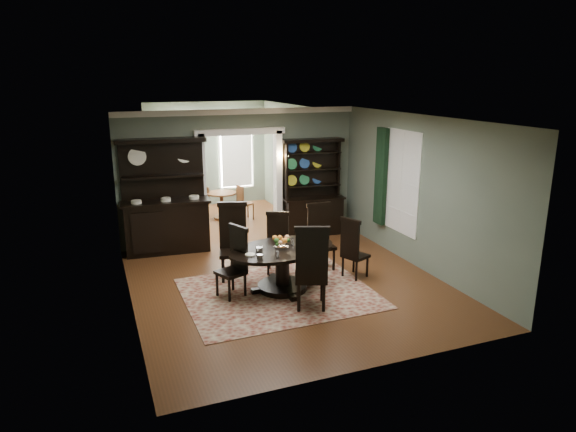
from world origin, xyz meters
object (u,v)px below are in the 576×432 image
Objects in this scene: dining_table at (282,261)px; sideboard at (166,213)px; parlor_table at (222,202)px; welsh_dresser at (313,200)px.

sideboard is (-1.59, 2.89, 0.31)m from dining_table.
sideboard is 2.76m from parlor_table.
dining_table is 3.49m from welsh_dresser.
sideboard reaches higher than dining_table.
dining_table is 3.31m from sideboard.
parlor_table is at bearing 134.79° from welsh_dresser.
welsh_dresser is 2.72m from parlor_table.
dining_table is 0.90× the size of sideboard.
parlor_table is at bearing 77.15° from dining_table.
sideboard is 3.14× the size of parlor_table.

